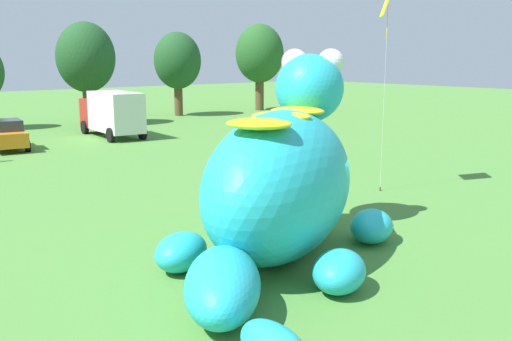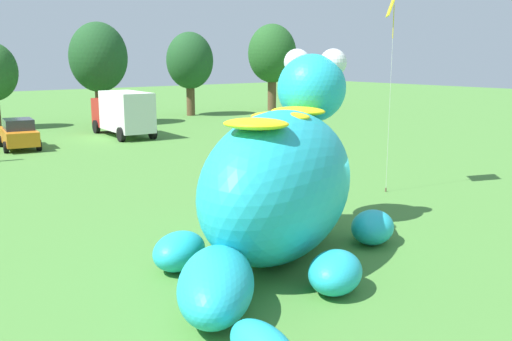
% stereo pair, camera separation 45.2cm
% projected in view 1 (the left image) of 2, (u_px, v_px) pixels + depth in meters
% --- Properties ---
extents(ground_plane, '(160.00, 160.00, 0.00)m').
position_uv_depth(ground_plane, '(315.00, 245.00, 16.12)').
color(ground_plane, '#4C8438').
extents(giant_inflatable_creature, '(8.91, 8.92, 5.42)m').
position_uv_depth(giant_inflatable_creature, '(281.00, 182.00, 14.92)').
color(giant_inflatable_creature, '#23B2C6').
rests_on(giant_inflatable_creature, ground).
extents(car_orange, '(2.41, 4.31, 1.72)m').
position_uv_depth(car_orange, '(7.00, 135.00, 32.31)').
color(car_orange, orange).
rests_on(car_orange, ground).
extents(box_truck, '(2.74, 6.53, 2.95)m').
position_uv_depth(box_truck, '(112.00, 112.00, 37.44)').
color(box_truck, '#B2231E').
rests_on(box_truck, ground).
extents(tree_centre, '(4.36, 4.36, 7.75)m').
position_uv_depth(tree_centre, '(86.00, 58.00, 43.11)').
color(tree_centre, brown).
rests_on(tree_centre, ground).
extents(tree_centre_right, '(4.11, 4.11, 7.30)m').
position_uv_depth(tree_centre_right, '(178.00, 61.00, 50.24)').
color(tree_centre_right, brown).
rests_on(tree_centre_right, ground).
extents(tree_mid_right, '(4.65, 4.65, 8.25)m').
position_uv_depth(tree_mid_right, '(260.00, 54.00, 55.32)').
color(tree_mid_right, brown).
rests_on(tree_mid_right, ground).
extents(spectator_near_inflatable, '(0.38, 0.26, 1.71)m').
position_uv_depth(spectator_near_inflatable, '(282.00, 141.00, 29.99)').
color(spectator_near_inflatable, '#726656').
rests_on(spectator_near_inflatable, ground).
extents(tethered_flying_kite, '(1.13, 1.13, 8.07)m').
position_uv_depth(tethered_flying_kite, '(388.00, 0.00, 21.18)').
color(tethered_flying_kite, brown).
rests_on(tethered_flying_kite, ground).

